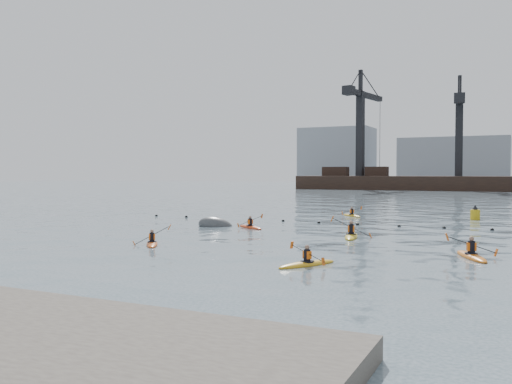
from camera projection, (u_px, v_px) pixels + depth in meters
ground at (170, 276)px, 19.77m from camera, size 400.00×400.00×0.00m
float_line at (339, 223)px, 40.28m from camera, size 33.24×0.73×0.24m
barge_pier at (457, 182)px, 118.87m from camera, size 72.00×19.30×29.50m
skyline at (481, 154)px, 153.83m from camera, size 141.00×28.00×22.00m
kayaker_0 at (152, 243)px, 28.52m from camera, size 2.15×2.66×1.17m
kayaker_1 at (307, 263)px, 22.10m from camera, size 1.92×2.93×1.02m
kayaker_2 at (250, 227)px, 37.25m from camera, size 2.73×2.14×1.05m
kayaker_3 at (351, 236)px, 31.76m from camera, size 2.41×3.56×1.38m
kayaker_4 at (471, 255)px, 24.14m from camera, size 2.20×3.38×1.23m
kayaker_5 at (352, 215)px, 47.40m from camera, size 2.43×2.51×0.97m
mooring_buoy at (216, 226)px, 38.48m from camera, size 3.11×2.73×1.76m
nav_buoy at (475, 214)px, 43.97m from camera, size 0.75×0.75×1.37m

